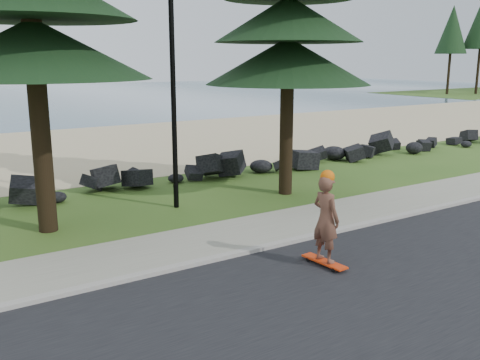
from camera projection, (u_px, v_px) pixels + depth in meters
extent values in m
plane|color=#31541A|center=(239.00, 239.00, 12.23)|extent=(160.00, 160.00, 0.00)
cube|color=black|center=(391.00, 316.00, 8.54)|extent=(160.00, 7.00, 0.02)
cube|color=#A49E94|center=(261.00, 248.00, 11.48)|extent=(160.00, 0.20, 0.10)
cube|color=gray|center=(234.00, 235.00, 12.38)|extent=(160.00, 2.00, 0.08)
cube|color=tan|center=(65.00, 150.00, 24.10)|extent=(160.00, 15.00, 0.01)
cylinder|color=black|center=(172.00, 60.00, 13.96)|extent=(0.14, 0.14, 8.00)
cube|color=red|center=(324.00, 262.00, 10.59)|extent=(0.33, 1.06, 0.03)
imported|color=brown|center=(326.00, 219.00, 10.39)|extent=(0.46, 0.66, 1.73)
sphere|color=#DB5F0C|center=(327.00, 177.00, 10.21)|extent=(0.28, 0.28, 0.28)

